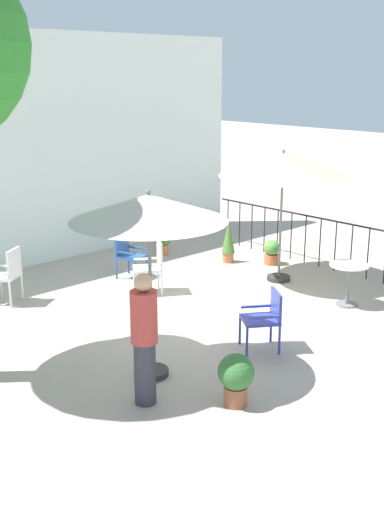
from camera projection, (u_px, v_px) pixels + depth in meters
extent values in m
plane|color=#ADA090|center=(200.00, 306.00, 10.76)|extent=(60.00, 60.00, 0.00)
cube|color=white|center=(59.00, 148.00, 13.05)|extent=(9.15, 0.30, 4.59)
cube|color=black|center=(321.00, 218.00, 12.67)|extent=(0.03, 5.51, 0.03)
cylinder|color=black|center=(368.00, 254.00, 12.03)|extent=(0.02, 0.02, 1.00)
cylinder|color=black|center=(351.00, 250.00, 12.29)|extent=(0.02, 0.02, 1.00)
cylinder|color=black|center=(335.00, 246.00, 12.55)|extent=(0.02, 0.02, 1.00)
cylinder|color=black|center=(320.00, 243.00, 12.81)|extent=(0.02, 0.02, 1.00)
cylinder|color=black|center=(305.00, 239.00, 13.06)|extent=(0.02, 0.02, 1.00)
cylinder|color=black|center=(291.00, 236.00, 13.32)|extent=(0.02, 0.02, 1.00)
cylinder|color=black|center=(277.00, 233.00, 13.58)|extent=(0.02, 0.02, 1.00)
cylinder|color=black|center=(264.00, 230.00, 13.84)|extent=(0.02, 0.02, 1.00)
cylinder|color=black|center=(252.00, 227.00, 14.09)|extent=(0.02, 0.02, 1.00)
cylinder|color=black|center=(240.00, 224.00, 14.35)|extent=(0.02, 0.02, 1.00)
cylinder|color=black|center=(228.00, 221.00, 14.61)|extent=(0.02, 0.02, 1.00)
cylinder|color=#2D2D2D|center=(152.00, 372.00, 8.33)|extent=(0.44, 0.44, 0.08)
cylinder|color=slate|center=(150.00, 288.00, 8.00)|extent=(0.04, 0.04, 2.40)
cone|color=beige|center=(149.00, 208.00, 7.71)|extent=(1.95, 1.95, 0.33)
sphere|color=slate|center=(148.00, 192.00, 7.66)|extent=(0.06, 0.06, 0.06)
cylinder|color=#2D2D2D|center=(279.00, 278.00, 12.10)|extent=(0.44, 0.44, 0.08)
cylinder|color=slate|center=(281.00, 218.00, 11.77)|extent=(0.04, 0.04, 2.41)
cone|color=beige|center=(283.00, 164.00, 11.50)|extent=(2.34, 2.34, 0.42)
sphere|color=slate|center=(284.00, 151.00, 11.43)|extent=(0.06, 0.06, 0.06)
cylinder|color=white|center=(349.00, 265.00, 10.63)|extent=(0.65, 0.65, 0.02)
cylinder|color=slate|center=(348.00, 286.00, 10.73)|extent=(0.06, 0.06, 0.69)
cylinder|color=slate|center=(347.00, 304.00, 10.82)|extent=(0.36, 0.36, 0.03)
cube|color=#343F9C|center=(260.00, 320.00, 8.98)|extent=(0.68, 0.67, 0.04)
cube|color=#343F9C|center=(276.00, 304.00, 8.96)|extent=(0.28, 0.39, 0.40)
cube|color=#343F9C|center=(256.00, 306.00, 9.15)|extent=(0.39, 0.29, 0.03)
cube|color=#343F9C|center=(264.00, 317.00, 8.74)|extent=(0.39, 0.29, 0.03)
cylinder|color=#343F9C|center=(240.00, 330.00, 9.22)|extent=(0.04, 0.04, 0.43)
cylinder|color=#343F9C|center=(247.00, 342.00, 8.81)|extent=(0.04, 0.04, 0.43)
cylinder|color=#343F9C|center=(271.00, 328.00, 9.29)|extent=(0.04, 0.04, 0.43)
cylinder|color=#343F9C|center=(279.00, 340.00, 8.88)|extent=(0.04, 0.04, 0.43)
cube|color=#294E91|center=(131.00, 256.00, 12.13)|extent=(0.56, 0.58, 0.04)
cube|color=#294E91|center=(122.00, 243.00, 12.16)|extent=(0.41, 0.17, 0.42)
cube|color=#294E91|center=(125.00, 253.00, 11.93)|extent=(0.17, 0.41, 0.03)
cube|color=#294E91|center=(137.00, 248.00, 12.26)|extent=(0.17, 0.41, 0.03)
cylinder|color=#294E91|center=(135.00, 272.00, 11.92)|extent=(0.04, 0.04, 0.41)
cylinder|color=#294E91|center=(147.00, 266.00, 12.26)|extent=(0.04, 0.04, 0.41)
cylinder|color=#294E91|center=(116.00, 269.00, 12.12)|extent=(0.04, 0.04, 0.41)
cylinder|color=#294E91|center=(128.00, 263.00, 12.46)|extent=(0.04, 0.04, 0.41)
cube|color=silver|center=(5.00, 276.00, 10.80)|extent=(0.62, 0.61, 0.04)
cube|color=silver|center=(14.00, 263.00, 10.69)|extent=(0.38, 0.28, 0.47)
cube|color=silver|center=(10.00, 266.00, 10.96)|extent=(0.25, 0.35, 0.03)
cylinder|color=silver|center=(1.00, 285.00, 11.11)|extent=(0.04, 0.04, 0.45)
cylinder|color=silver|center=(22.00, 287.00, 11.02)|extent=(0.04, 0.04, 0.45)
cylinder|color=silver|center=(10.00, 295.00, 10.63)|extent=(0.04, 0.04, 0.45)
cube|color=silver|center=(147.00, 268.00, 11.29)|extent=(0.64, 0.63, 0.04)
cube|color=silver|center=(160.00, 254.00, 11.26)|extent=(0.25, 0.39, 0.47)
cube|color=silver|center=(146.00, 259.00, 11.45)|extent=(0.39, 0.26, 0.03)
cube|color=silver|center=(149.00, 265.00, 11.06)|extent=(0.39, 0.26, 0.03)
cylinder|color=silver|center=(134.00, 278.00, 11.51)|extent=(0.04, 0.04, 0.44)
cylinder|color=silver|center=(137.00, 286.00, 11.12)|extent=(0.04, 0.04, 0.44)
cylinder|color=silver|center=(158.00, 277.00, 11.59)|extent=(0.04, 0.04, 0.44)
cylinder|color=silver|center=(162.00, 284.00, 11.21)|extent=(0.04, 0.04, 0.44)
cylinder|color=brown|center=(236.00, 395.00, 7.57)|extent=(0.28, 0.28, 0.24)
cylinder|color=#382819|center=(236.00, 387.00, 7.54)|extent=(0.24, 0.24, 0.02)
sphere|color=#346E32|center=(236.00, 372.00, 7.48)|extent=(0.44, 0.44, 0.44)
sphere|color=#D33B5E|center=(240.00, 364.00, 7.60)|extent=(0.13, 0.13, 0.13)
sphere|color=#D33B5E|center=(232.00, 365.00, 7.61)|extent=(0.12, 0.12, 0.12)
sphere|color=#D33B5E|center=(231.00, 366.00, 7.65)|extent=(0.12, 0.12, 0.12)
sphere|color=#D33B5E|center=(245.00, 362.00, 7.53)|extent=(0.10, 0.10, 0.10)
cylinder|color=#CD7441|center=(163.00, 249.00, 13.78)|extent=(0.25, 0.25, 0.21)
cylinder|color=#382819|center=(163.00, 245.00, 13.76)|extent=(0.22, 0.22, 0.02)
sphere|color=#3F762F|center=(163.00, 237.00, 13.70)|extent=(0.42, 0.42, 0.42)
cylinder|color=#BD6542|center=(228.00, 257.00, 13.22)|extent=(0.23, 0.23, 0.21)
cylinder|color=#382819|center=(228.00, 253.00, 13.20)|extent=(0.20, 0.20, 0.02)
cone|color=#4A7C31|center=(228.00, 237.00, 13.10)|extent=(0.27, 0.27, 0.67)
cylinder|color=#BF643C|center=(271.00, 259.00, 13.08)|extent=(0.29, 0.29, 0.21)
cylinder|color=#382819|center=(271.00, 255.00, 13.06)|extent=(0.26, 0.26, 0.02)
sphere|color=#529643|center=(272.00, 248.00, 13.01)|extent=(0.32, 0.32, 0.32)
sphere|color=gold|center=(267.00, 246.00, 12.93)|extent=(0.09, 0.09, 0.09)
sphere|color=gold|center=(269.00, 246.00, 13.10)|extent=(0.09, 0.09, 0.09)
cylinder|color=#33333D|center=(145.00, 372.00, 7.54)|extent=(0.26, 0.26, 0.79)
cylinder|color=#B03B35|center=(144.00, 317.00, 7.34)|extent=(0.40, 0.40, 0.62)
sphere|color=tan|center=(143.00, 282.00, 7.23)|extent=(0.21, 0.21, 0.21)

